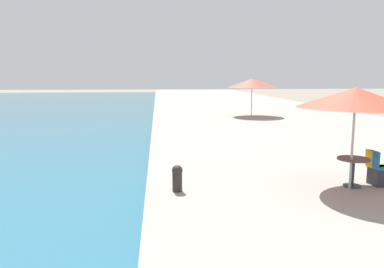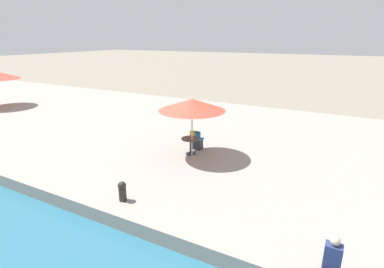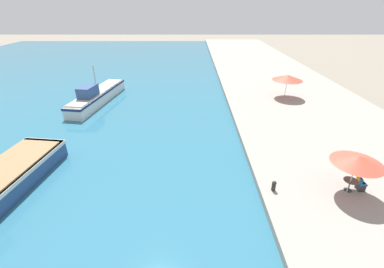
# 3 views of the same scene
# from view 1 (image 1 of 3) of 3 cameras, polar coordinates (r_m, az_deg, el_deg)

# --- Properties ---
(quay_promenade) EXTENTS (16.00, 90.00, 0.51)m
(quay_promenade) POSITION_cam_1_polar(r_m,az_deg,el_deg) (35.00, 7.45, 3.71)
(quay_promenade) COLOR gray
(quay_promenade) RESTS_ON ground_plane
(cafe_umbrella_pink) EXTENTS (2.79, 2.79, 2.52)m
(cafe_umbrella_pink) POSITION_cam_1_polar(r_m,az_deg,el_deg) (9.90, 23.66, 5.09)
(cafe_umbrella_pink) COLOR #B7B7B7
(cafe_umbrella_pink) RESTS_ON quay_promenade
(cafe_umbrella_white) EXTENTS (3.42, 3.42, 2.62)m
(cafe_umbrella_white) POSITION_cam_1_polar(r_m,az_deg,el_deg) (26.69, 9.12, 7.66)
(cafe_umbrella_white) COLOR #B7B7B7
(cafe_umbrella_white) RESTS_ON quay_promenade
(cafe_table) EXTENTS (0.80, 0.80, 0.74)m
(cafe_table) POSITION_cam_1_polar(r_m,az_deg,el_deg) (10.34, 23.35, -4.52)
(cafe_table) COLOR #333338
(cafe_table) RESTS_ON quay_promenade
(cafe_chair_left) EXTENTS (0.43, 0.40, 0.91)m
(cafe_chair_left) POSITION_cam_1_polar(r_m,az_deg,el_deg) (10.75, 26.69, -5.39)
(cafe_chair_left) COLOR #2D2D33
(cafe_chair_left) RESTS_ON quay_promenade
(cafe_chair_right) EXTENTS (0.50, 0.47, 0.91)m
(cafe_chair_right) POSITION_cam_1_polar(r_m,az_deg,el_deg) (10.85, 26.26, -5.24)
(cafe_chair_right) COLOR #2D2D33
(cafe_chair_right) RESTS_ON quay_promenade
(mooring_bollard) EXTENTS (0.26, 0.26, 0.65)m
(mooring_bollard) POSITION_cam_1_polar(r_m,az_deg,el_deg) (9.17, -2.26, -6.61)
(mooring_bollard) COLOR #2D2823
(mooring_bollard) RESTS_ON quay_promenade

